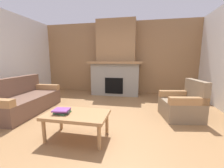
% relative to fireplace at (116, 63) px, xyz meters
% --- Properties ---
extents(ground, '(9.00, 9.00, 0.00)m').
position_rel_fireplace_xyz_m(ground, '(0.00, -2.62, -1.16)').
color(ground, olive).
extents(wall_back_wood_panel, '(6.00, 0.12, 2.70)m').
position_rel_fireplace_xyz_m(wall_back_wood_panel, '(0.00, 0.38, 0.19)').
color(wall_back_wood_panel, '#997047').
rests_on(wall_back_wood_panel, ground).
extents(fireplace, '(1.90, 0.82, 2.70)m').
position_rel_fireplace_xyz_m(fireplace, '(0.00, 0.00, 0.00)').
color(fireplace, gray).
rests_on(fireplace, ground).
extents(couch, '(0.92, 1.84, 0.85)m').
position_rel_fireplace_xyz_m(couch, '(-1.92, -2.32, -0.88)').
color(couch, brown).
rests_on(couch, ground).
extents(armchair, '(0.88, 0.88, 0.85)m').
position_rel_fireplace_xyz_m(armchair, '(1.84, -1.98, -0.87)').
color(armchair, '#847056').
rests_on(armchair, ground).
extents(coffee_table, '(1.00, 0.60, 0.43)m').
position_rel_fireplace_xyz_m(coffee_table, '(-0.08, -3.22, -0.79)').
color(coffee_table, '#A87A4C').
rests_on(coffee_table, ground).
extents(book_stack_near_edge, '(0.28, 0.26, 0.07)m').
position_rel_fireplace_xyz_m(book_stack_near_edge, '(-0.31, -3.27, -0.70)').
color(book_stack_near_edge, '#3D7F4C').
rests_on(book_stack_near_edge, coffee_table).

